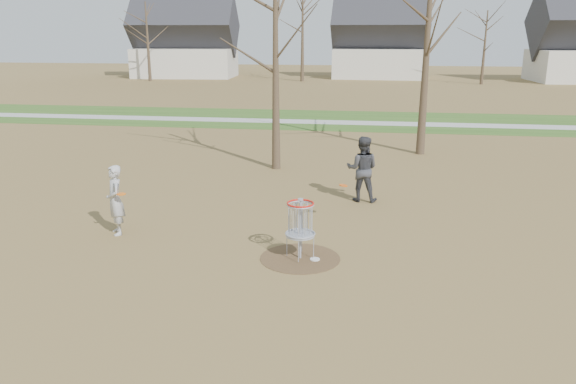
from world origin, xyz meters
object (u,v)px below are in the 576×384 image
object	(u,v)px
disc_grounded	(315,259)
disc_golf_basket	(300,219)
player_throwing	(362,169)
player_standing	(115,200)

from	to	relation	value
disc_grounded	disc_golf_basket	world-z (taller)	disc_golf_basket
player_throwing	disc_golf_basket	xyz separation A→B (m)	(-1.24, -4.74, -0.06)
player_throwing	disc_golf_basket	bearing A→B (deg)	79.00
player_throwing	disc_grounded	size ratio (longest dim) A/B	8.88
player_throwing	disc_golf_basket	distance (m)	4.90
player_throwing	disc_golf_basket	world-z (taller)	player_throwing
disc_grounded	disc_golf_basket	distance (m)	0.96
disc_grounded	player_throwing	bearing A→B (deg)	79.36
disc_grounded	player_standing	bearing A→B (deg)	169.20
player_standing	disc_grounded	xyz separation A→B (m)	(5.07, -0.97, -0.85)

